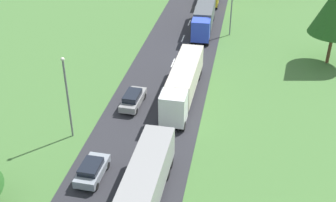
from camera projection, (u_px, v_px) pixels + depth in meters
The scene contains 7 objects.
truck_second at pixel (139, 199), 31.24m from camera, with size 2.61×14.64×3.50m.
truck_third at pixel (183, 82), 46.34m from camera, with size 2.66×13.25×3.57m.
truck_fourth at pixel (204, 17), 63.15m from camera, with size 2.79×11.90×3.49m.
car_fourth at pixel (92, 170), 35.88m from camera, with size 1.95×4.01×1.51m.
car_fifth at pixel (133, 99), 45.63m from camera, with size 1.91×4.61×1.58m.
lamppost_second at pixel (67, 94), 39.14m from camera, with size 0.36×0.36×8.15m.
lamppost_third at pixel (232, 1), 60.21m from camera, with size 0.36×0.36×8.84m.
Camera 1 is at (8.57, 5.06, 24.16)m, focal length 46.95 mm.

